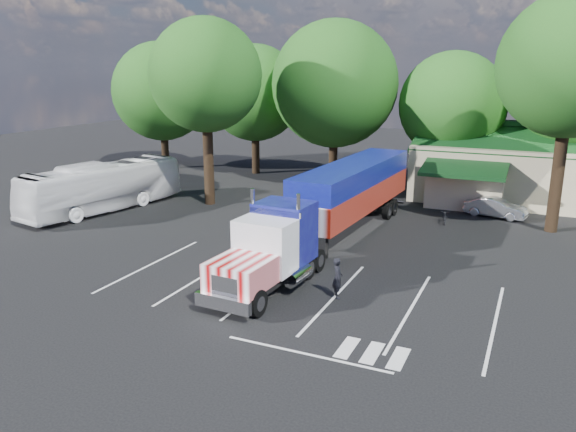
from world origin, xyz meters
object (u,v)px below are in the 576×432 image
at_px(woman, 338,278).
at_px(bicycle, 445,216).
at_px(tour_bus, 103,187).
at_px(silver_sedan, 496,208).
at_px(semi_truck, 336,200).

xyz_separation_m(woman, bicycle, (2.19, 13.73, -0.45)).
bearing_deg(woman, bicycle, -36.05).
bearing_deg(tour_bus, silver_sedan, 31.02).
height_order(bicycle, tour_bus, tour_bus).
bearing_deg(bicycle, semi_truck, -135.28).
relative_size(semi_truck, woman, 11.58).
distance_m(semi_truck, bicycle, 8.42).
xyz_separation_m(semi_truck, woman, (2.69, -7.16, -1.52)).
bearing_deg(silver_sedan, woman, 174.40).
relative_size(tour_bus, silver_sedan, 3.03).
xyz_separation_m(woman, tour_bus, (-19.31, 7.50, 0.74)).
height_order(semi_truck, bicycle, semi_truck).
bearing_deg(tour_bus, woman, -10.60).
distance_m(tour_bus, silver_sedan, 25.85).
height_order(semi_truck, tour_bus, semi_truck).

